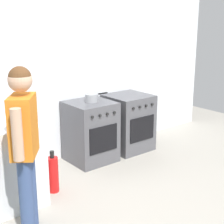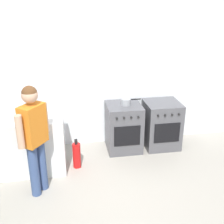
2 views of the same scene
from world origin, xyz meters
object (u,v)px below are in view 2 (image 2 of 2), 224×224
at_px(pot, 126,102).
at_px(fire_extinguisher, 77,155).
at_px(knife_paring, 22,121).
at_px(oven_left, 124,127).
at_px(knife_carving, 3,114).
at_px(person, 34,133).
at_px(oven_right, 161,124).

xyz_separation_m(pot, fire_extinguisher, (-0.90, -0.48, -0.69)).
distance_m(pot, knife_paring, 1.75).
relative_size(oven_left, fire_extinguisher, 1.70).
bearing_deg(knife_carving, person, -55.94).
xyz_separation_m(oven_left, knife_carving, (-1.96, -0.23, 0.48)).
bearing_deg(knife_paring, oven_right, 12.67).
xyz_separation_m(knife_carving, fire_extinguisher, (1.09, -0.25, -0.69)).
distance_m(oven_left, person, 1.82).
height_order(pot, knife_paring, pot).
bearing_deg(pot, fire_extinguisher, -152.21).
relative_size(person, fire_extinguisher, 3.14).
distance_m(knife_carving, person, 0.95).
bearing_deg(knife_carving, oven_left, 6.74).
height_order(pot, person, person).
bearing_deg(pot, knife_carving, -173.41).
bearing_deg(oven_left, knife_paring, -162.17).
relative_size(knife_carving, fire_extinguisher, 0.66).
relative_size(oven_right, knife_carving, 2.57).
height_order(oven_left, knife_carving, knife_carving).
height_order(oven_left, knife_paring, knife_paring).
xyz_separation_m(pot, knife_paring, (-1.67, -0.53, -0.00)).
relative_size(oven_left, pot, 2.39).
height_order(oven_right, fire_extinguisher, oven_right).
relative_size(knife_paring, fire_extinguisher, 0.39).
bearing_deg(knife_paring, fire_extinguisher, 3.67).
distance_m(oven_left, knife_carving, 2.03).
bearing_deg(fire_extinguisher, knife_carving, 167.22).
distance_m(knife_carving, fire_extinguisher, 1.31).
relative_size(oven_right, pot, 2.39).
distance_m(oven_left, oven_right, 0.71).
height_order(oven_left, pot, pot).
bearing_deg(person, oven_left, 35.64).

